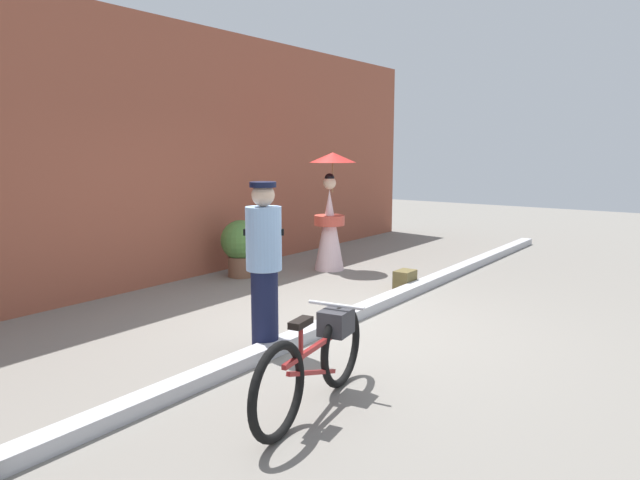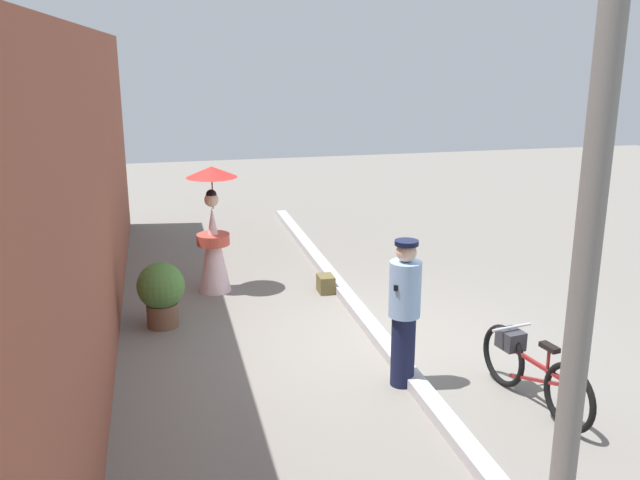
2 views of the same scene
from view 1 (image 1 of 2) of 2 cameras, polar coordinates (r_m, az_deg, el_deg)
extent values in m
plane|color=gray|center=(6.39, 1.48, -8.63)|extent=(30.00, 30.00, 0.00)
cube|color=brown|center=(8.49, -17.81, 8.18)|extent=(14.00, 0.40, 3.76)
cube|color=#B2B2B7|center=(6.38, 1.49, -8.12)|extent=(14.00, 0.20, 0.12)
torus|color=black|center=(4.78, 2.11, -10.47)|extent=(0.68, 0.17, 0.68)
torus|color=black|center=(3.95, -4.22, -14.79)|extent=(0.68, 0.17, 0.68)
cube|color=maroon|center=(4.31, -0.73, -10.73)|extent=(0.84, 0.17, 0.04)
cube|color=maroon|center=(4.37, -0.73, -13.02)|extent=(0.73, 0.15, 0.27)
cylinder|color=maroon|center=(4.12, -1.92, -10.07)|extent=(0.03, 0.03, 0.28)
cube|color=black|center=(4.08, -1.93, -8.22)|extent=(0.23, 0.12, 0.05)
cylinder|color=silver|center=(4.58, 1.61, -6.48)|extent=(0.11, 0.48, 0.03)
cube|color=#333338|center=(4.62, 1.60, -8.14)|extent=(0.29, 0.26, 0.20)
cylinder|color=#141938|center=(5.58, -5.50, -7.00)|extent=(0.26, 0.26, 0.80)
cylinder|color=#8CB2E0|center=(5.43, -5.61, 0.15)|extent=(0.34, 0.34, 0.60)
sphere|color=#D8B293|center=(5.38, -5.68, 4.46)|extent=(0.22, 0.22, 0.22)
cylinder|color=black|center=(5.37, -5.69, 5.51)|extent=(0.25, 0.25, 0.05)
cube|color=black|center=(5.42, -5.62, 0.78)|extent=(0.26, 0.33, 0.06)
cone|color=silver|center=(9.27, 0.94, 1.02)|extent=(0.48, 0.48, 1.31)
cylinder|color=#D14C3D|center=(9.25, 0.94, 1.98)|extent=(0.49, 0.49, 0.16)
sphere|color=beige|center=(9.20, 0.95, 5.70)|extent=(0.21, 0.21, 0.21)
sphere|color=black|center=(9.19, 0.95, 6.16)|extent=(0.16, 0.16, 0.16)
cylinder|color=olive|center=(9.22, 1.27, 6.49)|extent=(0.02, 0.02, 0.55)
cone|color=red|center=(9.22, 1.28, 8.20)|extent=(0.75, 0.75, 0.16)
cylinder|color=brown|center=(8.93, -7.80, -2.60)|extent=(0.41, 0.41, 0.31)
sphere|color=#4C7A38|center=(8.86, -7.85, -0.02)|extent=(0.62, 0.62, 0.62)
sphere|color=#4C7A38|center=(8.92, -6.72, -0.45)|extent=(0.34, 0.34, 0.34)
cube|color=brown|center=(8.16, 8.43, -3.90)|extent=(0.31, 0.23, 0.26)
cube|color=brown|center=(8.12, 8.87, -3.51)|extent=(0.27, 0.08, 0.09)
camera|label=2|loc=(6.74, -78.54, 16.03)|focal=38.88mm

